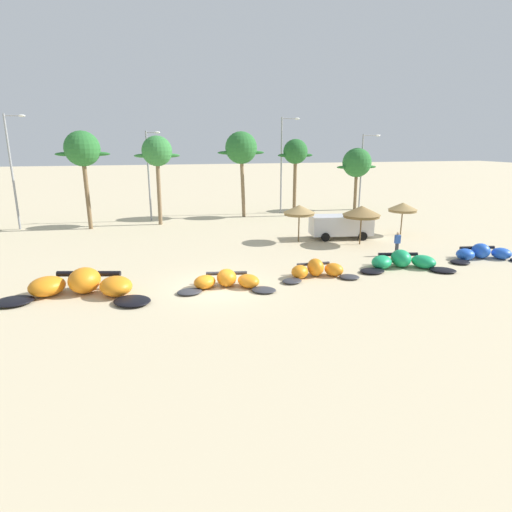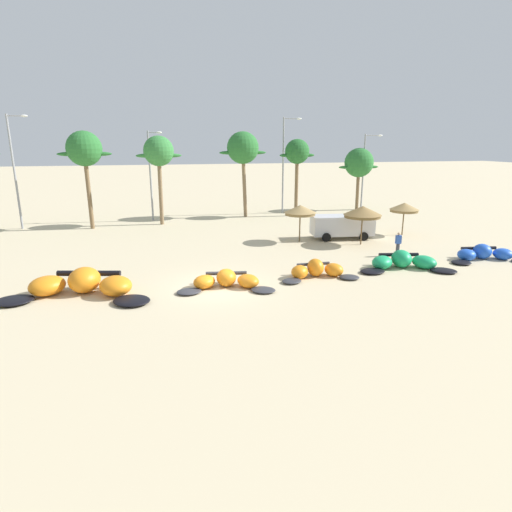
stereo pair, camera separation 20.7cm
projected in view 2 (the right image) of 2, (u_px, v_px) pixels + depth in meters
The scene contains 20 objects.
ground_plane at pixel (218, 286), 22.82m from camera, with size 260.00×260.00×0.00m, color beige.
kite_left at pixel (82, 285), 21.47m from camera, with size 7.67×4.56×1.30m.
kite_left_of_center at pixel (226, 281), 22.58m from camera, with size 5.28×2.91×0.92m.
kite_center at pixel (317, 271), 24.31m from camera, with size 4.75×2.23×1.01m.
kite_right_of_center at pixel (403, 262), 25.99m from camera, with size 5.94×3.42×1.06m.
kite_right at pixel (485, 254), 27.91m from camera, with size 5.56×2.98×0.99m.
beach_umbrella_near_van at pixel (300, 210), 32.45m from camera, with size 2.42×2.42×2.85m.
beach_umbrella_middle at pixel (363, 212), 31.56m from camera, with size 2.81×2.81×2.91m.
beach_umbrella_near_palms at pixel (404, 207), 34.90m from camera, with size 2.35×2.35×2.68m.
parked_van at pixel (341, 225), 33.90m from camera, with size 5.04×2.67×1.84m.
person_near_kites at pixel (398, 244), 28.78m from camera, with size 0.36×0.24×1.62m.
palm_left at pixel (84, 150), 36.35m from camera, with size 4.47×2.98×8.42m.
palm_left_of_gap at pixel (159, 153), 38.40m from camera, with size 4.06×2.71×8.05m.
palm_center_left at pixel (243, 149), 42.43m from camera, with size 4.76×3.17×8.51m.
palm_center_right at pixel (297, 153), 43.07m from camera, with size 3.71×2.47×7.78m.
palm_right_of_gap at pixel (359, 163), 47.43m from camera, with size 4.80×3.20×6.85m.
lamppost_west at pixel (15, 167), 36.59m from camera, with size 1.72×0.24×9.75m.
lamppost_west_center at pixel (151, 172), 40.80m from camera, with size 1.40×0.24×8.50m.
lamppost_east_center at pixel (285, 161), 44.98m from camera, with size 2.01×0.24×9.96m.
lamppost_east at pixel (365, 168), 47.40m from camera, with size 2.15×0.24×8.32m.
Camera 2 is at (-3.18, -21.49, 7.48)m, focal length 29.96 mm.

